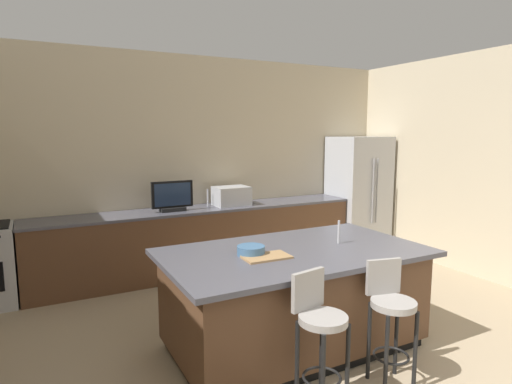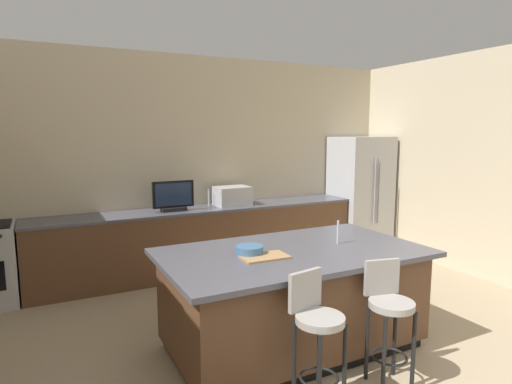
{
  "view_description": "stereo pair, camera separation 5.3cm",
  "coord_description": "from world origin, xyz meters",
  "px_view_note": "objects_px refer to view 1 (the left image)",
  "views": [
    {
      "loc": [
        -2.09,
        -1.0,
        1.94
      ],
      "look_at": [
        0.08,
        3.13,
        1.28
      ],
      "focal_mm": 29.97,
      "sensor_mm": 36.0,
      "label": 1
    },
    {
      "loc": [
        -2.04,
        -1.03,
        1.94
      ],
      "look_at": [
        0.08,
        3.13,
        1.28
      ],
      "focal_mm": 29.97,
      "sensor_mm": 36.0,
      "label": 2
    }
  ],
  "objects_px": {
    "refrigerator": "(358,193)",
    "bar_stool_left": "(319,329)",
    "cell_phone": "(271,258)",
    "bar_stool_right": "(390,312)",
    "microwave": "(231,196)",
    "fruit_bowl": "(251,250)",
    "tv_monitor": "(172,197)",
    "cutting_board": "(266,257)",
    "kitchen_island": "(294,298)"
  },
  "relations": [
    {
      "from": "microwave",
      "to": "tv_monitor",
      "type": "xyz_separation_m",
      "value": [
        -0.87,
        -0.05,
        0.05
      ]
    },
    {
      "from": "bar_stool_right",
      "to": "fruit_bowl",
      "type": "height_order",
      "value": "fruit_bowl"
    },
    {
      "from": "kitchen_island",
      "to": "microwave",
      "type": "relative_size",
      "value": 4.84
    },
    {
      "from": "fruit_bowl",
      "to": "cell_phone",
      "type": "xyz_separation_m",
      "value": [
        0.1,
        -0.17,
        -0.04
      ]
    },
    {
      "from": "bar_stool_left",
      "to": "cell_phone",
      "type": "bearing_deg",
      "value": 79.04
    },
    {
      "from": "bar_stool_right",
      "to": "cell_phone",
      "type": "distance_m",
      "value": 1.01
    },
    {
      "from": "microwave",
      "to": "bar_stool_left",
      "type": "distance_m",
      "value": 3.3
    },
    {
      "from": "refrigerator",
      "to": "microwave",
      "type": "relative_size",
      "value": 3.87
    },
    {
      "from": "cutting_board",
      "to": "kitchen_island",
      "type": "bearing_deg",
      "value": 14.87
    },
    {
      "from": "kitchen_island",
      "to": "tv_monitor",
      "type": "bearing_deg",
      "value": 100.14
    },
    {
      "from": "tv_monitor",
      "to": "microwave",
      "type": "bearing_deg",
      "value": 3.41
    },
    {
      "from": "cutting_board",
      "to": "fruit_bowl",
      "type": "bearing_deg",
      "value": 119.49
    },
    {
      "from": "microwave",
      "to": "bar_stool_right",
      "type": "height_order",
      "value": "microwave"
    },
    {
      "from": "refrigerator",
      "to": "bar_stool_right",
      "type": "height_order",
      "value": "refrigerator"
    },
    {
      "from": "fruit_bowl",
      "to": "bar_stool_right",
      "type": "bearing_deg",
      "value": -48.73
    },
    {
      "from": "tv_monitor",
      "to": "fruit_bowl",
      "type": "height_order",
      "value": "tv_monitor"
    },
    {
      "from": "refrigerator",
      "to": "tv_monitor",
      "type": "xyz_separation_m",
      "value": [
        -3.13,
        0.01,
        0.16
      ]
    },
    {
      "from": "fruit_bowl",
      "to": "cutting_board",
      "type": "relative_size",
      "value": 0.61
    },
    {
      "from": "tv_monitor",
      "to": "fruit_bowl",
      "type": "bearing_deg",
      "value": -90.0
    },
    {
      "from": "tv_monitor",
      "to": "bar_stool_right",
      "type": "xyz_separation_m",
      "value": [
        0.76,
        -3.12,
        -0.52
      ]
    },
    {
      "from": "bar_stool_right",
      "to": "cell_phone",
      "type": "relative_size",
      "value": 6.39
    },
    {
      "from": "kitchen_island",
      "to": "bar_stool_right",
      "type": "distance_m",
      "value": 0.9
    },
    {
      "from": "cell_phone",
      "to": "bar_stool_right",
      "type": "bearing_deg",
      "value": -44.63
    },
    {
      "from": "tv_monitor",
      "to": "bar_stool_right",
      "type": "bearing_deg",
      "value": -76.38
    },
    {
      "from": "refrigerator",
      "to": "fruit_bowl",
      "type": "relative_size",
      "value": 7.86
    },
    {
      "from": "kitchen_island",
      "to": "tv_monitor",
      "type": "relative_size",
      "value": 4.26
    },
    {
      "from": "tv_monitor",
      "to": "cutting_board",
      "type": "bearing_deg",
      "value": -88.21
    },
    {
      "from": "bar_stool_right",
      "to": "kitchen_island",
      "type": "bearing_deg",
      "value": 125.05
    },
    {
      "from": "bar_stool_left",
      "to": "tv_monitor",
      "type": "bearing_deg",
      "value": 81.56
    },
    {
      "from": "cell_phone",
      "to": "cutting_board",
      "type": "xyz_separation_m",
      "value": [
        -0.03,
        0.04,
        0.01
      ]
    },
    {
      "from": "tv_monitor",
      "to": "bar_stool_left",
      "type": "height_order",
      "value": "tv_monitor"
    },
    {
      "from": "bar_stool_right",
      "to": "fruit_bowl",
      "type": "distance_m",
      "value": 1.21
    },
    {
      "from": "fruit_bowl",
      "to": "cell_phone",
      "type": "distance_m",
      "value": 0.2
    },
    {
      "from": "refrigerator",
      "to": "bar_stool_left",
      "type": "xyz_separation_m",
      "value": [
        -3.04,
        -3.11,
        -0.34
      ]
    },
    {
      "from": "refrigerator",
      "to": "tv_monitor",
      "type": "height_order",
      "value": "refrigerator"
    },
    {
      "from": "bar_stool_right",
      "to": "cell_phone",
      "type": "xyz_separation_m",
      "value": [
        -0.66,
        0.69,
        0.33
      ]
    },
    {
      "from": "microwave",
      "to": "cutting_board",
      "type": "relative_size",
      "value": 1.23
    },
    {
      "from": "refrigerator",
      "to": "fruit_bowl",
      "type": "height_order",
      "value": "refrigerator"
    },
    {
      "from": "bar_stool_left",
      "to": "cell_phone",
      "type": "relative_size",
      "value": 6.51
    },
    {
      "from": "bar_stool_right",
      "to": "cell_phone",
      "type": "height_order",
      "value": "bar_stool_right"
    },
    {
      "from": "microwave",
      "to": "cell_phone",
      "type": "height_order",
      "value": "microwave"
    },
    {
      "from": "bar_stool_right",
      "to": "cutting_board",
      "type": "distance_m",
      "value": 1.05
    },
    {
      "from": "cutting_board",
      "to": "tv_monitor",
      "type": "bearing_deg",
      "value": 91.79
    },
    {
      "from": "microwave",
      "to": "bar_stool_left",
      "type": "height_order",
      "value": "microwave"
    },
    {
      "from": "bar_stool_left",
      "to": "bar_stool_right",
      "type": "height_order",
      "value": "bar_stool_left"
    },
    {
      "from": "microwave",
      "to": "fruit_bowl",
      "type": "xyz_separation_m",
      "value": [
        -0.87,
        -2.31,
        -0.1
      ]
    },
    {
      "from": "refrigerator",
      "to": "fruit_bowl",
      "type": "bearing_deg",
      "value": -144.3
    },
    {
      "from": "refrigerator",
      "to": "bar_stool_right",
      "type": "relative_size",
      "value": 1.94
    },
    {
      "from": "tv_monitor",
      "to": "cutting_board",
      "type": "height_order",
      "value": "tv_monitor"
    },
    {
      "from": "microwave",
      "to": "tv_monitor",
      "type": "relative_size",
      "value": 0.88
    }
  ]
}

